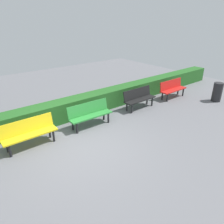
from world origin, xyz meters
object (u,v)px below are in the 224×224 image
bench_yellow (29,132)px  trash_bin (217,92)px  bench_red (172,88)px  bench_green (90,113)px  bench_black (139,97)px

bench_yellow → trash_bin: 8.39m
bench_red → bench_green: (4.78, -0.03, 0.00)m
bench_red → trash_bin: bearing=128.2°
bench_red → trash_bin: 2.05m
bench_yellow → bench_red: bearing=179.1°
bench_yellow → trash_bin: (-8.23, 1.65, -0.04)m
bench_red → bench_yellow: size_ratio=0.96×
bench_black → bench_yellow: same height
bench_red → bench_yellow: same height
bench_red → bench_green: 4.78m
bench_green → bench_yellow: 2.18m
bench_black → bench_yellow: size_ratio=0.96×
bench_green → trash_bin: trash_bin is taller
bench_black → trash_bin: bearing=153.4°
bench_yellow → trash_bin: bearing=168.2°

